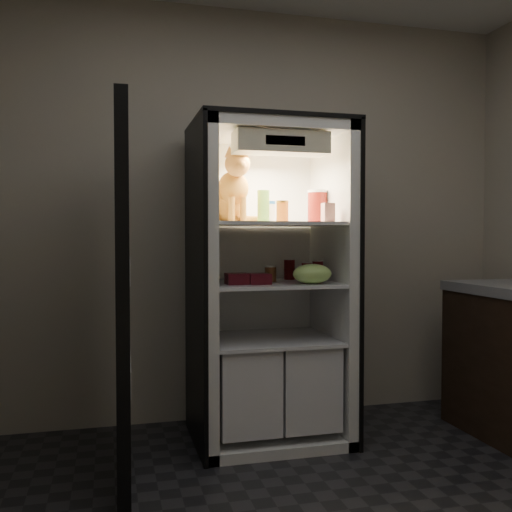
% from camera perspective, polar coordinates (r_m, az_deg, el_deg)
% --- Properties ---
extents(room_shell, '(3.60, 3.60, 3.60)m').
position_cam_1_polar(room_shell, '(2.15, 11.43, 12.98)').
color(room_shell, white).
rests_on(room_shell, floor).
extents(refrigerator, '(0.90, 0.72, 1.88)m').
position_cam_1_polar(refrigerator, '(3.43, 1.12, -4.99)').
color(refrigerator, white).
rests_on(refrigerator, floor).
extents(fridge_door, '(0.09, 0.87, 1.85)m').
position_cam_1_polar(fridge_door, '(2.92, -13.13, -3.85)').
color(fridge_door, black).
rests_on(fridge_door, floor).
extents(tabby_cat, '(0.38, 0.42, 0.44)m').
position_cam_1_polar(tabby_cat, '(3.37, -2.55, 6.14)').
color(tabby_cat, '#C27118').
rests_on(tabby_cat, refrigerator).
extents(parmesan_shaker, '(0.07, 0.07, 0.19)m').
position_cam_1_polar(parmesan_shaker, '(3.34, 0.74, 4.99)').
color(parmesan_shaker, '#268B2F').
rests_on(parmesan_shaker, refrigerator).
extents(mayo_tub, '(0.09, 0.09, 0.13)m').
position_cam_1_polar(mayo_tub, '(3.47, 1.18, 4.42)').
color(mayo_tub, white).
rests_on(mayo_tub, refrigerator).
extents(salsa_jar, '(0.07, 0.07, 0.13)m').
position_cam_1_polar(salsa_jar, '(3.36, 2.65, 4.47)').
color(salsa_jar, '#9C0E0F').
rests_on(salsa_jar, refrigerator).
extents(pepper_jar, '(0.12, 0.12, 0.20)m').
position_cam_1_polar(pepper_jar, '(3.49, 6.14, 4.95)').
color(pepper_jar, maroon).
rests_on(pepper_jar, refrigerator).
extents(cream_carton, '(0.06, 0.06, 0.11)m').
position_cam_1_polar(cream_carton, '(3.25, 7.21, 4.34)').
color(cream_carton, silver).
rests_on(cream_carton, refrigerator).
extents(soda_can_a, '(0.07, 0.07, 0.13)m').
position_cam_1_polar(soda_can_a, '(3.54, 3.36, -1.34)').
color(soda_can_a, black).
rests_on(soda_can_a, refrigerator).
extents(soda_can_b, '(0.07, 0.07, 0.12)m').
position_cam_1_polar(soda_can_b, '(3.44, 6.20, -1.48)').
color(soda_can_b, black).
rests_on(soda_can_b, refrigerator).
extents(soda_can_c, '(0.06, 0.06, 0.11)m').
position_cam_1_polar(soda_can_c, '(3.39, 5.09, -1.61)').
color(soda_can_c, black).
rests_on(soda_can_c, refrigerator).
extents(condiment_jar, '(0.07, 0.07, 0.10)m').
position_cam_1_polar(condiment_jar, '(3.38, 1.46, -1.75)').
color(condiment_jar, '#573218').
rests_on(condiment_jar, refrigerator).
extents(grape_bag, '(0.23, 0.16, 0.11)m').
position_cam_1_polar(grape_bag, '(3.24, 5.65, -1.79)').
color(grape_bag, '#9BC35B').
rests_on(grape_bag, refrigerator).
extents(berry_box_left, '(0.12, 0.12, 0.06)m').
position_cam_1_polar(berry_box_left, '(3.19, -1.89, -2.29)').
color(berry_box_left, '#520D15').
rests_on(berry_box_left, refrigerator).
extents(berry_box_right, '(0.12, 0.12, 0.06)m').
position_cam_1_polar(berry_box_right, '(3.20, 0.29, -2.29)').
color(berry_box_right, '#520D15').
rests_on(berry_box_right, refrigerator).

